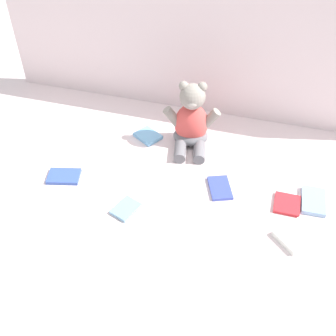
{
  "coord_description": "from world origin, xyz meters",
  "views": [
    {
      "loc": [
        0.29,
        -1.1,
        1.05
      ],
      "look_at": [
        0.01,
        -0.1,
        0.1
      ],
      "focal_mm": 44.09,
      "sensor_mm": 36.0,
      "label": 1
    }
  ],
  "objects_px": {
    "book_case_5": "(297,236)",
    "book_case_6": "(148,136)",
    "book_case_3": "(313,201)",
    "teddy_bear": "(191,122)",
    "book_case_2": "(126,209)",
    "book_case_1": "(64,176)",
    "book_case_0": "(220,188)",
    "book_case_4": "(287,204)"
  },
  "relations": [
    {
      "from": "book_case_5",
      "to": "book_case_6",
      "type": "bearing_deg",
      "value": 12.11
    },
    {
      "from": "book_case_3",
      "to": "book_case_6",
      "type": "distance_m",
      "value": 0.69
    },
    {
      "from": "teddy_bear",
      "to": "book_case_2",
      "type": "relative_size",
      "value": 2.91
    },
    {
      "from": "teddy_bear",
      "to": "book_case_1",
      "type": "distance_m",
      "value": 0.52
    },
    {
      "from": "teddy_bear",
      "to": "book_case_3",
      "type": "bearing_deg",
      "value": -34.38
    },
    {
      "from": "teddy_bear",
      "to": "book_case_0",
      "type": "relative_size",
      "value": 2.33
    },
    {
      "from": "book_case_5",
      "to": "book_case_2",
      "type": "bearing_deg",
      "value": 46.58
    },
    {
      "from": "book_case_1",
      "to": "book_case_4",
      "type": "bearing_deg",
      "value": -97.89
    },
    {
      "from": "book_case_0",
      "to": "book_case_4",
      "type": "relative_size",
      "value": 1.21
    },
    {
      "from": "book_case_3",
      "to": "book_case_4",
      "type": "relative_size",
      "value": 1.32
    },
    {
      "from": "book_case_2",
      "to": "book_case_0",
      "type": "bearing_deg",
      "value": -126.62
    },
    {
      "from": "book_case_6",
      "to": "book_case_0",
      "type": "bearing_deg",
      "value": -90.75
    },
    {
      "from": "book_case_4",
      "to": "book_case_5",
      "type": "height_order",
      "value": "book_case_5"
    },
    {
      "from": "teddy_bear",
      "to": "book_case_0",
      "type": "distance_m",
      "value": 0.3
    },
    {
      "from": "book_case_3",
      "to": "book_case_4",
      "type": "bearing_deg",
      "value": -158.11
    },
    {
      "from": "book_case_5",
      "to": "teddy_bear",
      "type": "bearing_deg",
      "value": 1.93
    },
    {
      "from": "book_case_4",
      "to": "book_case_6",
      "type": "bearing_deg",
      "value": 158.22
    },
    {
      "from": "book_case_2",
      "to": "book_case_6",
      "type": "xyz_separation_m",
      "value": [
        -0.05,
        0.4,
        0.0
      ]
    },
    {
      "from": "book_case_0",
      "to": "book_case_2",
      "type": "relative_size",
      "value": 1.25
    },
    {
      "from": "teddy_bear",
      "to": "book_case_5",
      "type": "distance_m",
      "value": 0.58
    },
    {
      "from": "book_case_3",
      "to": "book_case_6",
      "type": "bearing_deg",
      "value": 162.1
    },
    {
      "from": "book_case_3",
      "to": "book_case_5",
      "type": "bearing_deg",
      "value": -107.34
    },
    {
      "from": "book_case_0",
      "to": "book_case_6",
      "type": "bearing_deg",
      "value": 126.25
    },
    {
      "from": "book_case_0",
      "to": "book_case_1",
      "type": "distance_m",
      "value": 0.57
    },
    {
      "from": "book_case_1",
      "to": "book_case_3",
      "type": "distance_m",
      "value": 0.89
    },
    {
      "from": "book_case_0",
      "to": "book_case_5",
      "type": "relative_size",
      "value": 0.94
    },
    {
      "from": "book_case_4",
      "to": "book_case_1",
      "type": "bearing_deg",
      "value": -174.06
    },
    {
      "from": "book_case_0",
      "to": "book_case_2",
      "type": "height_order",
      "value": "book_case_2"
    },
    {
      "from": "book_case_4",
      "to": "book_case_6",
      "type": "relative_size",
      "value": 0.97
    },
    {
      "from": "book_case_1",
      "to": "book_case_5",
      "type": "height_order",
      "value": "book_case_5"
    },
    {
      "from": "book_case_1",
      "to": "book_case_2",
      "type": "distance_m",
      "value": 0.29
    },
    {
      "from": "book_case_6",
      "to": "book_case_2",
      "type": "bearing_deg",
      "value": -141.16
    },
    {
      "from": "book_case_2",
      "to": "book_case_3",
      "type": "relative_size",
      "value": 0.73
    },
    {
      "from": "book_case_3",
      "to": "book_case_5",
      "type": "height_order",
      "value": "book_case_5"
    },
    {
      "from": "teddy_bear",
      "to": "book_case_5",
      "type": "relative_size",
      "value": 2.19
    },
    {
      "from": "book_case_2",
      "to": "book_case_1",
      "type": "bearing_deg",
      "value": 2.79
    },
    {
      "from": "book_case_0",
      "to": "book_case_6",
      "type": "xyz_separation_m",
      "value": [
        -0.34,
        0.21,
        0.0
      ]
    },
    {
      "from": "book_case_4",
      "to": "book_case_6",
      "type": "distance_m",
      "value": 0.62
    },
    {
      "from": "teddy_bear",
      "to": "book_case_6",
      "type": "xyz_separation_m",
      "value": [
        -0.18,
        -0.02,
        -0.09
      ]
    },
    {
      "from": "teddy_bear",
      "to": "book_case_3",
      "type": "distance_m",
      "value": 0.53
    },
    {
      "from": "book_case_0",
      "to": "book_case_6",
      "type": "relative_size",
      "value": 1.17
    },
    {
      "from": "book_case_1",
      "to": "book_case_4",
      "type": "xyz_separation_m",
      "value": [
        0.8,
        0.09,
        -0.0
      ]
    }
  ]
}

